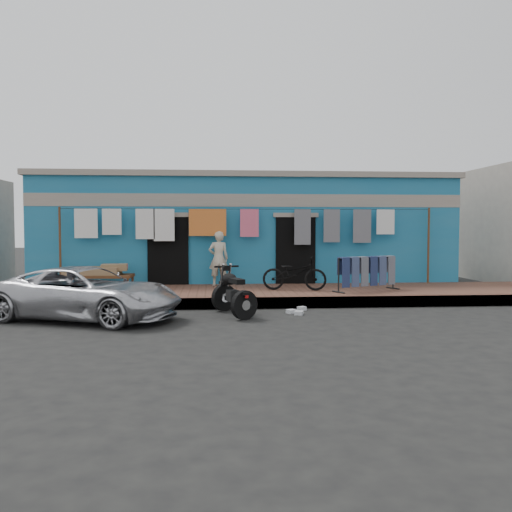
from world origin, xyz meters
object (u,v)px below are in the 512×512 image
Objects in this scene: bicycle at (294,270)px; jeans_rack at (367,273)px; seated_person at (219,258)px; charpoy at (100,277)px; car at (87,293)px; motorcycle at (233,291)px.

bicycle is 0.87× the size of jeans_rack.
seated_person is 0.82× the size of charpoy.
charpoy is (-0.43, 3.38, 0.01)m from car.
charpoy is at bearing 29.36° from car.
seated_person reaches higher than charpoy.
jeans_rack is at bearing 153.44° from seated_person.
charpoy is 0.99× the size of jeans_rack.
seated_person is 0.89× the size of motorcycle.
jeans_rack reaches higher than motorcycle.
bicycle is (4.47, 2.53, 0.22)m from car.
charpoy is at bearing 93.47° from bicycle.
seated_person is at bearing 6.76° from charpoy.
seated_person is at bearing 157.62° from jeans_rack.
car is at bearing -160.12° from jeans_rack.
seated_person is 0.93× the size of bicycle.
seated_person is at bearing 76.63° from motorcycle.
charpoy is 6.75m from jeans_rack.
motorcycle reaches higher than charpoy.
charpoy is at bearing 119.69° from motorcycle.
motorcycle is 4.49m from charpoy.
bicycle reaches higher than charpoy.
bicycle reaches higher than motorcycle.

